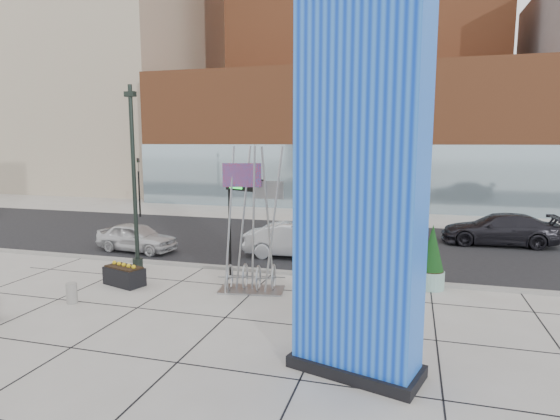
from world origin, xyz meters
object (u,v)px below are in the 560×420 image
(blue_pylon, at_px, (360,165))
(lamp_post, at_px, (135,196))
(car_white_west, at_px, (137,238))
(public_art_sculpture, at_px, (252,254))
(overhead_street_sign, at_px, (246,193))
(concrete_bollard, at_px, (72,293))
(car_silver_mid, at_px, (296,241))

(blue_pylon, relative_size, lamp_post, 1.32)
(blue_pylon, xyz_separation_m, car_white_west, (-11.48, 9.09, -4.05))
(public_art_sculpture, height_order, overhead_street_sign, public_art_sculpture)
(public_art_sculpture, bearing_deg, car_white_west, 141.29)
(lamp_post, relative_size, public_art_sculpture, 1.46)
(public_art_sculpture, bearing_deg, lamp_post, 157.07)
(blue_pylon, relative_size, concrete_bollard, 14.58)
(car_white_west, bearing_deg, concrete_bollard, -157.21)
(overhead_street_sign, bearing_deg, public_art_sculpture, -37.40)
(public_art_sculpture, xyz_separation_m, concrete_bollard, (-5.23, -2.81, -1.00))
(lamp_post, bearing_deg, blue_pylon, -33.07)
(car_white_west, bearing_deg, lamp_post, -140.50)
(blue_pylon, relative_size, car_silver_mid, 2.12)
(concrete_bollard, relative_size, overhead_street_sign, 0.17)
(public_art_sculpture, xyz_separation_m, car_white_west, (-7.27, 4.15, -0.66))
(public_art_sculpture, bearing_deg, concrete_bollard, -160.69)
(lamp_post, bearing_deg, car_silver_mid, 32.87)
(concrete_bollard, xyz_separation_m, car_silver_mid, (5.56, 7.90, 0.43))
(lamp_post, xyz_separation_m, overhead_street_sign, (4.83, -0.20, 0.31))
(blue_pylon, distance_m, car_white_west, 15.19)
(lamp_post, height_order, concrete_bollard, lamp_post)
(public_art_sculpture, height_order, car_silver_mid, public_art_sculpture)
(concrete_bollard, distance_m, overhead_street_sign, 6.78)
(car_silver_mid, bearing_deg, public_art_sculpture, 173.09)
(concrete_bollard, bearing_deg, lamp_post, 93.05)
(concrete_bollard, bearing_deg, blue_pylon, -12.67)
(public_art_sculpture, bearing_deg, blue_pylon, -58.50)
(concrete_bollard, bearing_deg, car_silver_mid, 54.87)
(public_art_sculpture, relative_size, overhead_street_sign, 1.31)
(lamp_post, height_order, overhead_street_sign, lamp_post)
(lamp_post, bearing_deg, public_art_sculpture, -13.97)
(blue_pylon, distance_m, lamp_post, 11.64)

